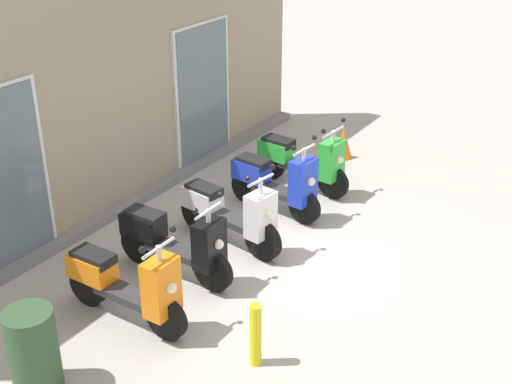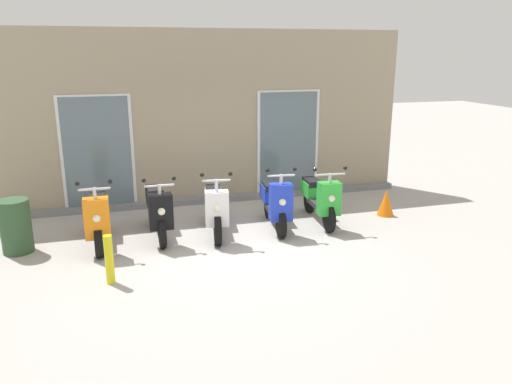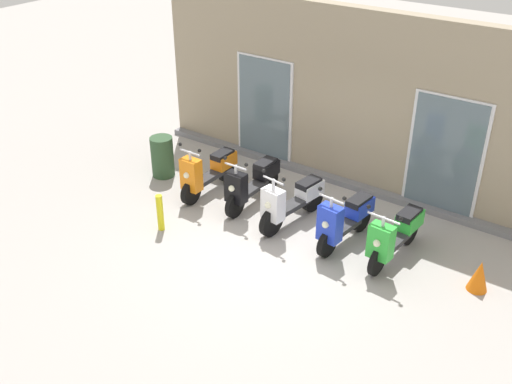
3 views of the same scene
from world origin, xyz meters
The scene contains 10 objects.
ground_plane centered at (0.00, 0.00, 0.00)m, with size 40.00×40.00×0.00m, color #A8A39E.
storefront_facade centered at (0.00, 2.84, 1.70)m, with size 8.96×0.50×3.52m.
scooter_orange centered at (-1.99, 0.77, 0.47)m, with size 0.54×1.61×1.22m.
scooter_black centered at (-1.02, 0.89, 0.49)m, with size 0.54×1.64×1.17m.
scooter_white centered at (-0.04, 0.78, 0.46)m, with size 0.59×1.68×1.22m.
scooter_blue centered at (1.04, 0.73, 0.49)m, with size 0.54×1.52×1.22m.
scooter_green centered at (1.93, 0.81, 0.48)m, with size 0.62×1.63×1.17m.
trash_bin centered at (-3.24, 0.80, 0.43)m, with size 0.47×0.47×0.86m, color #2D4C2D.
traffic_cone centered at (3.34, 0.81, 0.26)m, with size 0.32×0.32×0.52m, color orange.
curb_bollard centered at (-1.84, -0.77, 0.35)m, with size 0.12×0.12×0.70m, color yellow.
Camera 2 is at (-1.67, -7.38, 3.10)m, focal length 35.07 mm.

